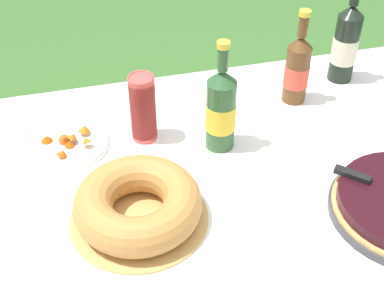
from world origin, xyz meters
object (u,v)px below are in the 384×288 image
cup_stack (143,108)px  cider_bottle_green (221,109)px  bundt_cake (138,205)px  snack_plate_near (66,143)px  juice_bottle_red (346,43)px  cider_bottle_amber (297,69)px

cup_stack → cider_bottle_green: (0.20, -0.09, 0.02)m
bundt_cake → cup_stack: bearing=77.0°
bundt_cake → snack_plate_near: 0.36m
bundt_cake → juice_bottle_red: size_ratio=0.98×
juice_bottle_red → cup_stack: bearing=-167.6°
cider_bottle_green → cup_stack: bearing=156.3°
bundt_cake → cup_stack: size_ratio=1.65×
cup_stack → juice_bottle_red: size_ratio=0.59×
cider_bottle_amber → juice_bottle_red: size_ratio=0.88×
cider_bottle_green → snack_plate_near: 0.44m
cider_bottle_amber → juice_bottle_red: bearing=21.6°
cider_bottle_amber → cider_bottle_green: bearing=-151.2°
cup_stack → cider_bottle_green: 0.22m
juice_bottle_red → snack_plate_near: 0.92m
cider_bottle_green → snack_plate_near: cider_bottle_green is taller
bundt_cake → cider_bottle_amber: cider_bottle_amber is taller
juice_bottle_red → snack_plate_near: (-0.90, -0.14, -0.12)m
cup_stack → cider_bottle_amber: (0.49, 0.07, 0.01)m
cider_bottle_amber → snack_plate_near: size_ratio=1.25×
cider_bottle_green → juice_bottle_red: (0.49, 0.24, 0.01)m
cider_bottle_amber → juice_bottle_red: (0.20, 0.08, 0.02)m
cider_bottle_green → bundt_cake: bearing=-140.2°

